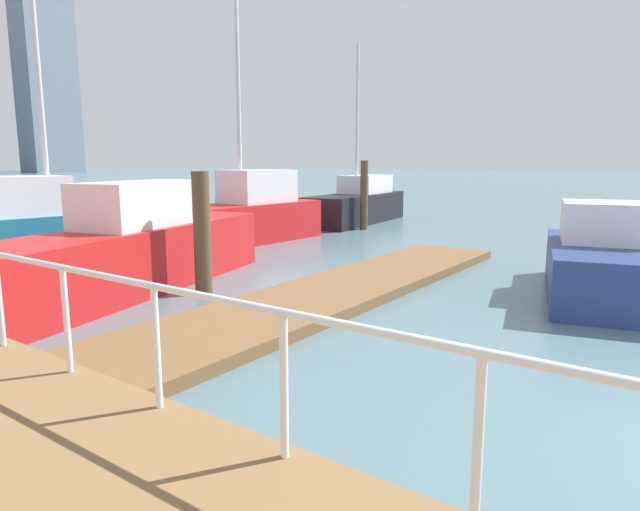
{
  "coord_description": "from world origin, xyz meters",
  "views": [
    {
      "loc": [
        -5.9,
        1.05,
        2.45
      ],
      "look_at": [
        1.36,
        6.22,
        0.92
      ],
      "focal_mm": 30.72,
      "sensor_mm": 36.0,
      "label": 1
    }
  ],
  "objects_px": {
    "moored_boat_0": "(41,226)",
    "moored_boat_3": "(358,204)",
    "moored_boat_5": "(130,250)",
    "moored_boat_4": "(604,262)",
    "moored_boat_1": "(245,214)"
  },
  "relations": [
    {
      "from": "moored_boat_0",
      "to": "moored_boat_3",
      "type": "distance_m",
      "value": 12.02
    },
    {
      "from": "moored_boat_0",
      "to": "moored_boat_1",
      "type": "bearing_deg",
      "value": -24.9
    },
    {
      "from": "moored_boat_0",
      "to": "moored_boat_4",
      "type": "xyz_separation_m",
      "value": [
        3.78,
        -12.4,
        -0.18
      ]
    },
    {
      "from": "moored_boat_1",
      "to": "moored_boat_3",
      "type": "xyz_separation_m",
      "value": [
        6.77,
        0.11,
        -0.1
      ]
    },
    {
      "from": "moored_boat_0",
      "to": "moored_boat_5",
      "type": "distance_m",
      "value": 5.05
    },
    {
      "from": "moored_boat_3",
      "to": "moored_boat_4",
      "type": "relative_size",
      "value": 1.53
    },
    {
      "from": "moored_boat_1",
      "to": "moored_boat_3",
      "type": "bearing_deg",
      "value": 0.95
    },
    {
      "from": "moored_boat_1",
      "to": "moored_boat_3",
      "type": "relative_size",
      "value": 1.38
    },
    {
      "from": "moored_boat_0",
      "to": "moored_boat_1",
      "type": "height_order",
      "value": "moored_boat_1"
    },
    {
      "from": "moored_boat_4",
      "to": "moored_boat_3",
      "type": "bearing_deg",
      "value": 51.71
    },
    {
      "from": "moored_boat_0",
      "to": "moored_boat_5",
      "type": "bearing_deg",
      "value": -100.43
    },
    {
      "from": "moored_boat_0",
      "to": "moored_boat_5",
      "type": "relative_size",
      "value": 1.14
    },
    {
      "from": "moored_boat_3",
      "to": "moored_boat_0",
      "type": "bearing_deg",
      "value": 169.32
    },
    {
      "from": "moored_boat_1",
      "to": "moored_boat_5",
      "type": "relative_size",
      "value": 1.3
    },
    {
      "from": "moored_boat_4",
      "to": "moored_boat_1",
      "type": "bearing_deg",
      "value": 82.87
    }
  ]
}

